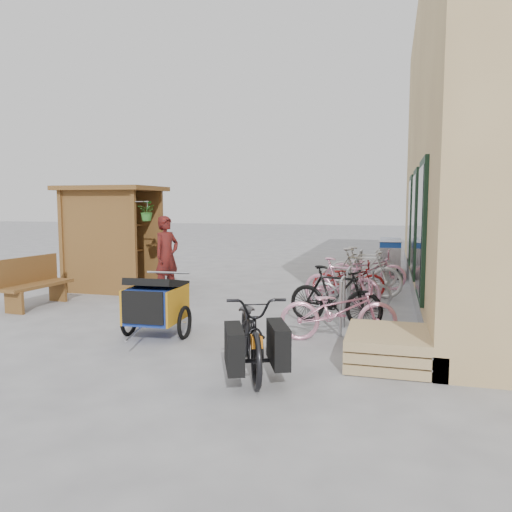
% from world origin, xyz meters
% --- Properties ---
extents(ground, '(80.00, 80.00, 0.00)m').
position_xyz_m(ground, '(0.00, 0.00, 0.00)').
color(ground, '#99999C').
extents(kiosk, '(2.49, 1.65, 2.40)m').
position_xyz_m(kiosk, '(-3.28, 2.47, 1.55)').
color(kiosk, brown).
rests_on(kiosk, ground).
extents(bike_rack, '(0.05, 5.35, 0.86)m').
position_xyz_m(bike_rack, '(2.30, 2.40, 0.52)').
color(bike_rack, '#A5A8AD').
rests_on(bike_rack, ground).
extents(pallet_stack, '(1.00, 1.20, 0.40)m').
position_xyz_m(pallet_stack, '(3.00, -1.40, 0.21)').
color(pallet_stack, tan).
rests_on(pallet_stack, ground).
extents(bench, '(0.60, 1.58, 0.98)m').
position_xyz_m(bench, '(-3.68, 0.37, 0.50)').
color(bench, brown).
rests_on(bench, ground).
extents(shopping_carts, '(0.58, 2.29, 1.04)m').
position_xyz_m(shopping_carts, '(3.00, 6.80, 0.60)').
color(shopping_carts, silver).
rests_on(shopping_carts, ground).
extents(child_trailer, '(0.98, 1.64, 0.96)m').
position_xyz_m(child_trailer, '(-0.39, -0.99, 0.53)').
color(child_trailer, '#1C3D9C').
rests_on(child_trailer, ground).
extents(cargo_bike, '(1.30, 1.98, 0.98)m').
position_xyz_m(cargo_bike, '(1.44, -2.15, 0.49)').
color(cargo_bike, black).
rests_on(cargo_bike, ground).
extents(person_kiosk, '(0.63, 0.75, 1.74)m').
position_xyz_m(person_kiosk, '(-1.69, 2.16, 0.87)').
color(person_kiosk, maroon).
rests_on(person_kiosk, ground).
extents(bike_0, '(1.81, 0.97, 0.90)m').
position_xyz_m(bike_0, '(2.29, -0.48, 0.45)').
color(bike_0, pink).
rests_on(bike_0, ground).
extents(bike_1, '(1.70, 0.94, 0.99)m').
position_xyz_m(bike_1, '(2.14, 0.40, 0.49)').
color(bike_1, black).
rests_on(bike_1, ground).
extents(bike_2, '(1.56, 0.66, 0.80)m').
position_xyz_m(bike_2, '(2.30, 1.79, 0.40)').
color(bike_2, '#99999D').
rests_on(bike_2, ground).
extents(bike_3, '(1.66, 0.94, 0.96)m').
position_xyz_m(bike_3, '(2.11, 1.90, 0.48)').
color(bike_3, pink).
rests_on(bike_3, ground).
extents(bike_4, '(1.58, 0.70, 0.80)m').
position_xyz_m(bike_4, '(2.16, 2.96, 0.40)').
color(bike_4, maroon).
rests_on(bike_4, ground).
extents(bike_5, '(1.78, 0.57, 1.06)m').
position_xyz_m(bike_5, '(2.40, 3.06, 0.53)').
color(bike_5, silver).
rests_on(bike_5, ground).
extents(bike_6, '(1.78, 0.65, 0.93)m').
position_xyz_m(bike_6, '(2.49, 4.18, 0.46)').
color(bike_6, pink).
rests_on(bike_6, ground).
extents(bike_7, '(1.64, 0.47, 0.98)m').
position_xyz_m(bike_7, '(2.37, 4.33, 0.49)').
color(bike_7, silver).
rests_on(bike_7, ground).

